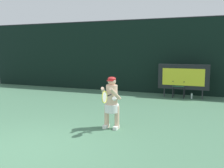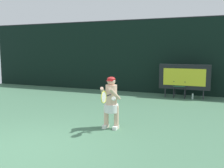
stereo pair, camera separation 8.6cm
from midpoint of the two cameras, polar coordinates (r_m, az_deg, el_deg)
The scene contains 7 objects.
ground at distance 5.88m, azimuth -20.32°, elevation -14.26°, with size 18.00×22.00×0.03m.
backdrop_screen at distance 13.22m, azimuth 5.73°, elevation 6.06°, with size 18.00×0.12×3.66m.
scoreboard at distance 11.88m, azimuth 15.81°, elevation 1.49°, with size 2.20×0.21×1.50m.
umpire_chair at distance 12.07m, azimuth 14.95°, elevation 0.04°, with size 0.52×0.44×1.08m.
water_bottle at distance 11.92m, azimuth 17.50°, elevation -2.55°, with size 0.07×0.07×0.27m.
tennis_player at distance 7.02m, azimuth 0.16°, elevation -3.75°, with size 0.53×0.60×1.41m.
tennis_racket at distance 6.47m, azimuth -1.36°, elevation -2.87°, with size 0.03×0.60×0.31m.
Camera 2 is at (3.81, -4.15, 2.12)m, focal length 41.61 mm.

